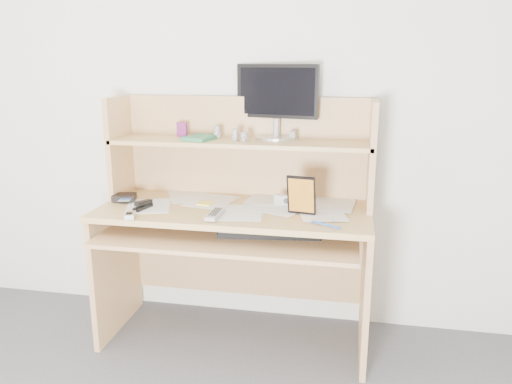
% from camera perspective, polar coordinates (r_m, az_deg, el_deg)
% --- Properties ---
extents(back_wall, '(3.60, 0.04, 2.50)m').
position_cam_1_polar(back_wall, '(2.80, -1.09, 9.88)').
color(back_wall, silver).
rests_on(back_wall, floor).
extents(desk, '(1.40, 0.70, 1.30)m').
position_cam_1_polar(desk, '(2.67, -2.10, -2.50)').
color(desk, tan).
rests_on(desk, floor).
extents(paper_clutter, '(1.32, 0.54, 0.01)m').
position_cam_1_polar(paper_clutter, '(2.58, -2.51, -1.77)').
color(paper_clutter, silver).
rests_on(paper_clutter, desk).
extents(keyboard, '(0.53, 0.24, 0.03)m').
position_cam_1_polar(keyboard, '(2.49, 1.55, -4.43)').
color(keyboard, black).
rests_on(keyboard, desk).
extents(tv_remote, '(0.05, 0.18, 0.02)m').
position_cam_1_polar(tv_remote, '(2.43, -4.71, -2.54)').
color(tv_remote, '#A6A5A0').
rests_on(tv_remote, paper_clutter).
extents(flip_phone, '(0.07, 0.10, 0.02)m').
position_cam_1_polar(flip_phone, '(2.49, -14.19, -2.50)').
color(flip_phone, '#B9B9BC').
rests_on(flip_phone, paper_clutter).
extents(stapler, '(0.06, 0.13, 0.04)m').
position_cam_1_polar(stapler, '(2.62, -12.81, -1.38)').
color(stapler, black).
rests_on(stapler, paper_clutter).
extents(wallet, '(0.14, 0.12, 0.03)m').
position_cam_1_polar(wallet, '(2.80, -14.83, -0.55)').
color(wallet, black).
rests_on(wallet, paper_clutter).
extents(sticky_note_pad, '(0.08, 0.08, 0.01)m').
position_cam_1_polar(sticky_note_pad, '(2.66, -5.87, -1.32)').
color(sticky_note_pad, yellow).
rests_on(sticky_note_pad, desk).
extents(digital_camera, '(0.09, 0.04, 0.05)m').
position_cam_1_polar(digital_camera, '(2.62, 3.04, -0.90)').
color(digital_camera, '#ACACAF').
rests_on(digital_camera, paper_clutter).
extents(game_case, '(0.14, 0.04, 0.20)m').
position_cam_1_polar(game_case, '(2.43, 5.21, -0.37)').
color(game_case, black).
rests_on(game_case, paper_clutter).
extents(blue_pen, '(0.14, 0.09, 0.01)m').
position_cam_1_polar(blue_pen, '(2.31, 8.00, -3.72)').
color(blue_pen, blue).
rests_on(blue_pen, paper_clutter).
extents(card_box, '(0.06, 0.03, 0.08)m').
position_cam_1_polar(card_box, '(2.79, -8.45, 7.07)').
color(card_box, maroon).
rests_on(card_box, desk).
extents(shelf_book, '(0.18, 0.22, 0.02)m').
position_cam_1_polar(shelf_book, '(2.69, -6.36, 6.19)').
color(shelf_book, '#307945').
rests_on(shelf_book, desk).
extents(chip_stack_a, '(0.04, 0.04, 0.05)m').
position_cam_1_polar(chip_stack_a, '(2.60, -1.39, 6.32)').
color(chip_stack_a, black).
rests_on(chip_stack_a, desk).
extents(chip_stack_b, '(0.05, 0.05, 0.06)m').
position_cam_1_polar(chip_stack_b, '(2.73, -4.46, 6.83)').
color(chip_stack_b, white).
rests_on(chip_stack_b, desk).
extents(chip_stack_c, '(0.05, 0.05, 0.05)m').
position_cam_1_polar(chip_stack_c, '(2.65, 4.19, 6.44)').
color(chip_stack_c, black).
rests_on(chip_stack_c, desk).
extents(chip_stack_d, '(0.05, 0.05, 0.06)m').
position_cam_1_polar(chip_stack_d, '(2.63, -2.39, 6.56)').
color(chip_stack_d, white).
rests_on(chip_stack_d, desk).
extents(monitor, '(0.45, 0.23, 0.39)m').
position_cam_1_polar(monitor, '(2.70, 2.41, 10.54)').
color(monitor, '#B8B9BE').
rests_on(monitor, desk).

